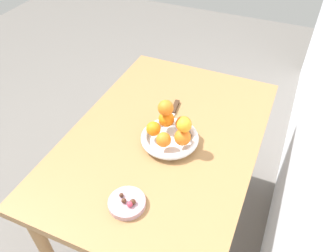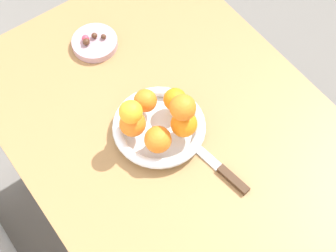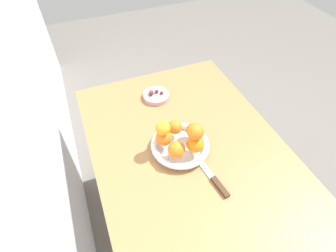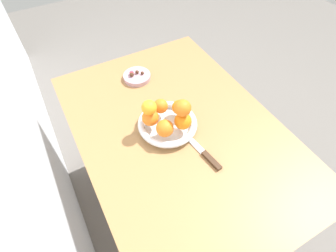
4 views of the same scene
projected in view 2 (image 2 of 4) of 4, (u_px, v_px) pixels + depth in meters
The scene contains 16 objects.
ground_plane at pixel (174, 228), 1.94m from camera, with size 6.00×6.00×0.00m, color slate.
dining_table at pixel (177, 148), 1.38m from camera, with size 1.10×0.76×0.74m.
fruit_bowl at pixel (159, 127), 1.28m from camera, with size 0.23×0.23×0.04m.
candy_dish at pixel (95, 43), 1.43m from camera, with size 0.13×0.13×0.02m, color #B28C99.
orange_0 at pixel (145, 101), 1.26m from camera, with size 0.06×0.06×0.06m, color orange.
orange_1 at pixel (133, 123), 1.23m from camera, with size 0.06×0.06×0.06m, color orange.
orange_2 at pixel (158, 140), 1.21m from camera, with size 0.07×0.07×0.07m, color orange.
orange_3 at pixel (183, 124), 1.23m from camera, with size 0.07×0.07×0.07m, color orange.
orange_4 at pixel (175, 100), 1.27m from camera, with size 0.06×0.06×0.06m, color orange.
orange_5 at pixel (131, 112), 1.17m from camera, with size 0.06×0.06×0.06m, color orange.
orange_6 at pixel (182, 108), 1.17m from camera, with size 0.06×0.06×0.06m, color orange.
candy_ball_0 at pixel (86, 42), 1.41m from camera, with size 0.02×0.02×0.02m, color #472819.
candy_ball_1 at pixel (104, 37), 1.42m from camera, with size 0.01×0.01×0.01m, color #472819.
candy_ball_2 at pixel (85, 38), 1.41m from camera, with size 0.02×0.02×0.02m, color #C6384C.
candy_ball_3 at pixel (94, 36), 1.42m from camera, with size 0.02×0.02×0.02m, color #472819.
knife at pixel (214, 163), 1.25m from camera, with size 0.26×0.06×0.01m.
Camera 2 is at (-0.50, 0.40, 1.87)m, focal length 55.00 mm.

